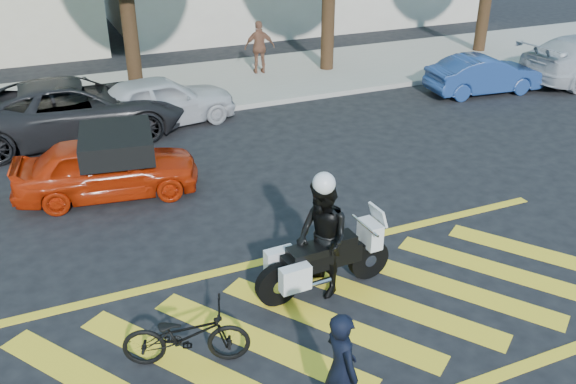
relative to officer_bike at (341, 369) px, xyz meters
name	(u,v)px	position (x,y,z in m)	size (l,w,h in m)	color
ground	(298,331)	(0.21, 1.68, -0.79)	(90.00, 90.00, 0.00)	black
sidewalk	(137,94)	(0.21, 13.68, -0.71)	(60.00, 5.00, 0.15)	#9E998E
crosswalk	(296,331)	(0.18, 1.68, -0.78)	(12.33, 4.00, 0.01)	yellow
officer_bike	(341,369)	(0.00, 0.00, 0.00)	(0.58, 0.38, 1.58)	black
bicycle	(186,335)	(-1.42, 1.71, -0.34)	(0.60, 1.71, 0.90)	black
police_motorcycle	(323,260)	(0.98, 2.44, -0.23)	(2.35, 0.76, 1.04)	black
officer_moto	(322,239)	(0.96, 2.44, 0.17)	(0.94, 0.73, 1.92)	black
red_convertible	(107,167)	(-1.61, 7.24, -0.16)	(1.49, 3.70, 1.26)	#B62608
parked_mid_left	(75,109)	(-1.82, 10.88, -0.03)	(2.51, 5.44, 1.51)	black
parked_mid_right	(160,101)	(0.34, 10.88, -0.11)	(1.61, 3.99, 1.36)	silver
parked_right	(484,75)	(10.11, 9.71, -0.20)	(1.24, 3.55, 1.17)	navy
pedestrian_right	(260,47)	(4.42, 14.10, 0.22)	(1.00, 0.42, 1.71)	brown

